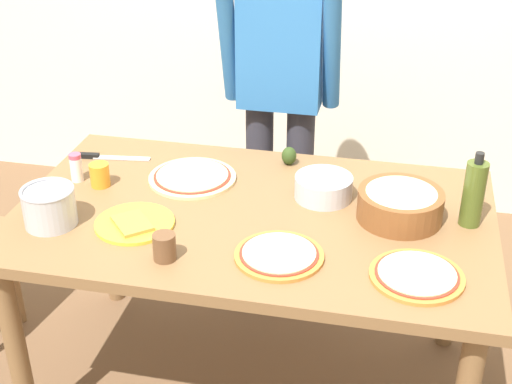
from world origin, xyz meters
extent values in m
plane|color=brown|center=(0.00, 0.00, 0.00)|extent=(8.00, 8.00, 0.00)
cube|color=brown|center=(0.00, 0.00, 0.74)|extent=(1.60, 0.96, 0.04)
cylinder|color=brown|center=(-0.72, -0.40, 0.36)|extent=(0.07, 0.07, 0.72)
cylinder|color=brown|center=(-0.72, 0.40, 0.36)|extent=(0.07, 0.07, 0.72)
cylinder|color=brown|center=(0.72, 0.40, 0.36)|extent=(0.07, 0.07, 0.72)
cylinder|color=#2D2D38|center=(-0.14, 0.76, 0.42)|extent=(0.12, 0.12, 0.85)
cylinder|color=#2D2D38|center=(0.04, 0.76, 0.42)|extent=(0.12, 0.12, 0.85)
cube|color=#2D6BAD|center=(-0.05, 0.76, 1.12)|extent=(0.34, 0.20, 0.55)
cylinder|color=#2D6BAD|center=(-0.26, 0.71, 1.12)|extent=(0.07, 0.21, 0.55)
cylinder|color=#2D6BAD|center=(0.16, 0.71, 1.12)|extent=(0.07, 0.21, 0.55)
cylinder|color=brown|center=(-1.05, 0.15, 0.23)|extent=(0.04, 0.04, 0.45)
cylinder|color=beige|center=(-0.27, 0.18, 0.77)|extent=(0.32, 0.32, 0.01)
cylinder|color=#B22D1E|center=(-0.27, 0.18, 0.77)|extent=(0.28, 0.28, 0.00)
cylinder|color=beige|center=(-0.27, 0.18, 0.78)|extent=(0.26, 0.26, 0.00)
cylinder|color=#C67A33|center=(0.14, -0.25, 0.77)|extent=(0.27, 0.27, 0.01)
cylinder|color=#B22D1E|center=(0.14, -0.25, 0.77)|extent=(0.24, 0.24, 0.00)
cylinder|color=beige|center=(0.14, -0.25, 0.78)|extent=(0.22, 0.22, 0.00)
cylinder|color=#C67A33|center=(0.55, -0.27, 0.77)|extent=(0.28, 0.28, 0.01)
cylinder|color=#B22D1E|center=(0.55, -0.27, 0.77)|extent=(0.24, 0.24, 0.00)
cylinder|color=beige|center=(0.55, -0.27, 0.78)|extent=(0.23, 0.23, 0.00)
cylinder|color=gold|center=(-0.36, -0.16, 0.77)|extent=(0.26, 0.26, 0.01)
cube|color=#CC8438|center=(-0.36, -0.18, 0.78)|extent=(0.17, 0.17, 0.01)
cylinder|color=brown|center=(0.48, 0.06, 0.81)|extent=(0.28, 0.28, 0.10)
ellipsoid|color=beige|center=(0.48, 0.06, 0.85)|extent=(0.25, 0.25, 0.05)
cylinder|color=#B7B7BC|center=(0.22, 0.15, 0.80)|extent=(0.20, 0.20, 0.08)
cylinder|color=#47561E|center=(0.71, 0.08, 0.87)|extent=(0.07, 0.07, 0.22)
cylinder|color=black|center=(0.71, 0.08, 1.00)|extent=(0.03, 0.03, 0.04)
cylinder|color=#B7B7BC|center=(-0.63, -0.21, 0.82)|extent=(0.17, 0.17, 0.12)
torus|color=#A5A5AD|center=(-0.63, -0.21, 0.88)|extent=(0.17, 0.17, 0.01)
cylinder|color=orange|center=(-0.57, 0.07, 0.80)|extent=(0.07, 0.07, 0.08)
cylinder|color=brown|center=(-0.20, -0.33, 0.80)|extent=(0.07, 0.07, 0.08)
cylinder|color=white|center=(-0.67, 0.09, 0.81)|extent=(0.04, 0.04, 0.09)
cylinder|color=#D84C66|center=(-0.67, 0.09, 0.86)|extent=(0.04, 0.04, 0.02)
cube|color=silver|center=(-0.58, 0.29, 0.76)|extent=(0.22, 0.05, 0.01)
cube|color=black|center=(-0.71, 0.27, 0.77)|extent=(0.09, 0.04, 0.02)
ellipsoid|color=#2D4219|center=(0.06, 0.38, 0.80)|extent=(0.06, 0.06, 0.07)
camera|label=1|loc=(0.45, -2.03, 1.98)|focal=50.40mm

